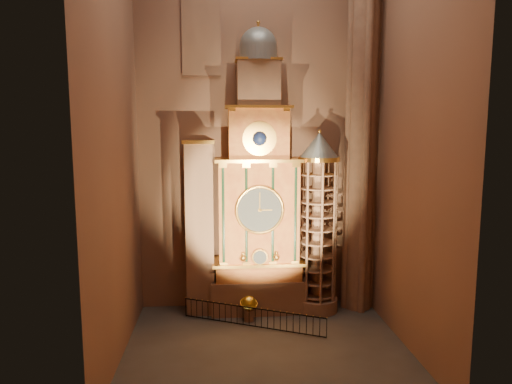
{
  "coord_description": "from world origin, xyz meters",
  "views": [
    {
      "loc": [
        -2.28,
        -21.23,
        10.77
      ],
      "look_at": [
        -0.29,
        3.0,
        7.46
      ],
      "focal_mm": 32.0,
      "sensor_mm": 36.0,
      "label": 1
    }
  ],
  "objects": [
    {
      "name": "portrait_tower",
      "position": [
        -3.4,
        4.98,
        5.15
      ],
      "size": [
        1.8,
        1.6,
        10.2
      ],
      "color": "#8C634C",
      "rests_on": "floor"
    },
    {
      "name": "wall_left",
      "position": [
        -7.0,
        0.0,
        11.0
      ],
      "size": [
        0.0,
        22.0,
        22.0
      ],
      "primitive_type": "plane",
      "rotation": [
        1.57,
        0.0,
        1.57
      ],
      "color": "#90654D",
      "rests_on": "floor"
    },
    {
      "name": "wall_back",
      "position": [
        0.0,
        6.0,
        11.0
      ],
      "size": [
        22.0,
        0.0,
        22.0
      ],
      "primitive_type": "plane",
      "rotation": [
        1.57,
        0.0,
        0.0
      ],
      "color": "#90654D",
      "rests_on": "floor"
    },
    {
      "name": "gothic_pier",
      "position": [
        6.1,
        5.0,
        11.0
      ],
      "size": [
        2.04,
        2.04,
        22.0
      ],
      "color": "#8C634C",
      "rests_on": "floor"
    },
    {
      "name": "wall_right",
      "position": [
        7.0,
        0.0,
        11.0
      ],
      "size": [
        0.0,
        22.0,
        22.0
      ],
      "primitive_type": "plane",
      "rotation": [
        1.57,
        0.0,
        -1.57
      ],
      "color": "#90654D",
      "rests_on": "floor"
    },
    {
      "name": "celestial_globe",
      "position": [
        -0.66,
        3.45,
        0.87
      ],
      "size": [
        1.19,
        1.14,
        1.46
      ],
      "color": "#8C634C",
      "rests_on": "floor"
    },
    {
      "name": "astronomical_clock",
      "position": [
        0.0,
        4.96,
        6.68
      ],
      "size": [
        5.6,
        2.41,
        16.7
      ],
      "color": "#8C634C",
      "rests_on": "floor"
    },
    {
      "name": "iron_railing",
      "position": [
        -0.54,
        2.54,
        0.59
      ],
      "size": [
        7.5,
        3.5,
        1.09
      ],
      "color": "black",
      "rests_on": "floor"
    },
    {
      "name": "floor",
      "position": [
        0.0,
        0.0,
        0.0
      ],
      "size": [
        14.0,
        14.0,
        0.0
      ],
      "primitive_type": "plane",
      "color": "#383330",
      "rests_on": "ground"
    },
    {
      "name": "stained_glass_window",
      "position": [
        -3.2,
        5.92,
        16.5
      ],
      "size": [
        2.2,
        0.14,
        5.2
      ],
      "color": "#3A1C7E",
      "rests_on": "wall_back"
    },
    {
      "name": "stair_turret",
      "position": [
        3.5,
        4.7,
        5.27
      ],
      "size": [
        2.5,
        2.5,
        10.8
      ],
      "color": "#8C634C",
      "rests_on": "floor"
    }
  ]
}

